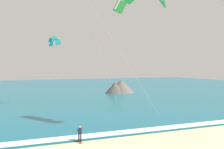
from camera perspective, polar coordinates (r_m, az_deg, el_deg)
The scene contains 6 objects.
sea at distance 87.09m, azimuth -18.64°, elevation -3.26°, with size 200.00×120.00×0.20m, color #146075.
surf_foam at distance 29.21m, azimuth -10.17°, elevation -13.23°, with size 200.00×1.73×0.04m, color white.
surfboard at distance 28.46m, azimuth -6.84°, elevation -14.03°, with size 0.59×1.44×0.09m.
kitesurfer at distance 28.24m, azimuth -6.86°, elevation -12.23°, with size 0.55×0.55×1.69m.
kite_distant at distance 55.83m, azimuth -12.31°, elevation 7.15°, with size 1.80×5.62×2.03m.
headland_right at distance 75.09m, azimuth 1.78°, elevation -2.76°, with size 10.03×8.53×3.93m.
Camera 1 is at (-6.08, -12.38, 7.85)m, focal length 43.07 mm.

